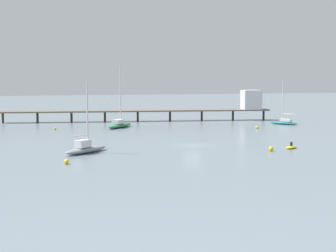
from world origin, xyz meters
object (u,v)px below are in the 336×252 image
at_px(pier, 199,105).
at_px(mooring_buoy_far, 257,127).
at_px(sailboat_green, 119,124).
at_px(mooring_buoy_mid, 55,129).
at_px(sailboat_teal, 284,121).
at_px(dinghy_yellow, 291,147).
at_px(mooring_buoy_near, 271,149).
at_px(mooring_buoy_outer, 66,162).
at_px(sailboat_gray, 86,148).

xyz_separation_m(pier, mooring_buoy_far, (5.28, -20.00, -3.30)).
relative_size(sailboat_green, mooring_buoy_mid, 24.09).
bearing_deg(sailboat_teal, dinghy_yellow, -116.29).
bearing_deg(dinghy_yellow, pier, 88.10).
xyz_separation_m(dinghy_yellow, mooring_buoy_near, (-3.91, -1.59, 0.12)).
height_order(mooring_buoy_outer, mooring_buoy_far, mooring_buoy_outer).
bearing_deg(mooring_buoy_mid, sailboat_gray, -84.81).
xyz_separation_m(sailboat_green, sailboat_gray, (-9.86, -31.70, -0.06)).
bearing_deg(mooring_buoy_near, dinghy_yellow, 22.15).
height_order(sailboat_green, mooring_buoy_near, sailboat_green).
bearing_deg(sailboat_gray, mooring_buoy_outer, -110.35).
xyz_separation_m(sailboat_teal, mooring_buoy_mid, (-47.50, 1.37, -0.38)).
xyz_separation_m(pier, mooring_buoy_mid, (-32.97, -12.10, -3.33)).
relative_size(sailboat_gray, mooring_buoy_far, 16.72).
height_order(sailboat_teal, mooring_buoy_near, sailboat_teal).
relative_size(sailboat_gray, mooring_buoy_outer, 16.44).
bearing_deg(sailboat_teal, sailboat_green, 175.74).
relative_size(pier, mooring_buoy_mid, 118.91).
distance_m(sailboat_green, mooring_buoy_near, 39.61).
bearing_deg(mooring_buoy_near, mooring_buoy_mid, 127.82).
bearing_deg(mooring_buoy_far, mooring_buoy_mid, 168.32).
bearing_deg(sailboat_teal, sailboat_gray, -146.95).
distance_m(mooring_buoy_near, mooring_buoy_mid, 44.90).
relative_size(sailboat_teal, mooring_buoy_far, 17.05).
bearing_deg(dinghy_yellow, sailboat_green, 118.19).
bearing_deg(mooring_buoy_outer, mooring_buoy_near, 6.51).
bearing_deg(mooring_buoy_mid, mooring_buoy_outer, -90.39).
relative_size(pier, sailboat_gray, 6.43).
xyz_separation_m(mooring_buoy_mid, mooring_buoy_far, (38.25, -7.91, 0.03)).
distance_m(sailboat_teal, dinghy_yellow, 36.26).
bearing_deg(sailboat_gray, sailboat_green, 72.72).
xyz_separation_m(sailboat_gray, mooring_buoy_far, (35.48, 22.56, -0.41)).
bearing_deg(sailboat_green, mooring_buoy_mid, -174.43).
xyz_separation_m(sailboat_teal, dinghy_yellow, (-16.06, -32.50, -0.42)).
bearing_deg(mooring_buoy_near, sailboat_green, 112.10).
xyz_separation_m(sailboat_gray, mooring_buoy_outer, (-3.03, -8.17, -0.40)).
relative_size(sailboat_green, sailboat_teal, 1.28).
bearing_deg(mooring_buoy_outer, sailboat_green, 72.08).
height_order(sailboat_green, dinghy_yellow, sailboat_green).
distance_m(sailboat_gray, dinghy_yellow, 28.88).
bearing_deg(sailboat_teal, mooring_buoy_outer, -142.04).
height_order(pier, mooring_buoy_far, pier).
xyz_separation_m(sailboat_green, mooring_buoy_near, (14.90, -36.69, -0.41)).
distance_m(pier, sailboat_teal, 20.03).
distance_m(dinghy_yellow, mooring_buoy_mid, 46.21).
bearing_deg(mooring_buoy_near, mooring_buoy_outer, -173.49).
bearing_deg(mooring_buoy_near, sailboat_teal, 59.64).
bearing_deg(mooring_buoy_outer, sailboat_gray, 69.65).
xyz_separation_m(dinghy_yellow, mooring_buoy_outer, (-31.70, -4.77, 0.07)).
xyz_separation_m(mooring_buoy_near, mooring_buoy_outer, (-27.79, -3.17, -0.05)).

